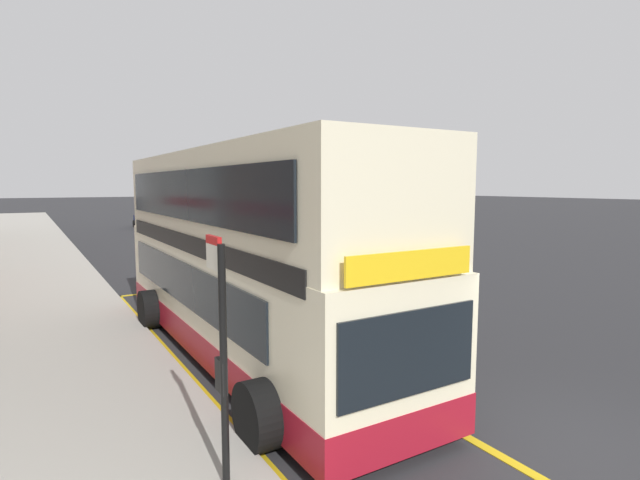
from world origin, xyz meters
The scene contains 9 objects.
ground_plane centered at (0.00, 32.00, 0.00)m, with size 260.00×260.00×0.00m, color #28282B.
pavement_near centered at (-7.00, 32.00, 0.07)m, with size 6.00×76.00×0.14m, color #A39E93.
double_decker_bus centered at (-2.46, 6.16, 2.06)m, with size 3.22×10.87×4.40m.
bus_bay_markings centered at (-2.51, 6.42, 0.01)m, with size 2.99×14.21×0.01m.
bus_stop_sign centered at (-4.59, 1.62, 1.85)m, with size 0.09×0.51×2.96m.
parked_car_navy_across centered at (2.83, 40.56, 0.80)m, with size 2.09×4.20×1.62m.
parked_car_teal_kerbside centered at (4.70, 20.30, 0.80)m, with size 2.09×4.20×1.62m.
parked_car_grey_far centered at (4.51, 28.57, 0.80)m, with size 2.09×4.20×1.62m.
parked_car_white_ahead centered at (3.00, 33.51, 0.80)m, with size 2.09×4.20×1.62m.
Camera 1 is at (-6.50, -3.77, 3.70)m, focal length 27.60 mm.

